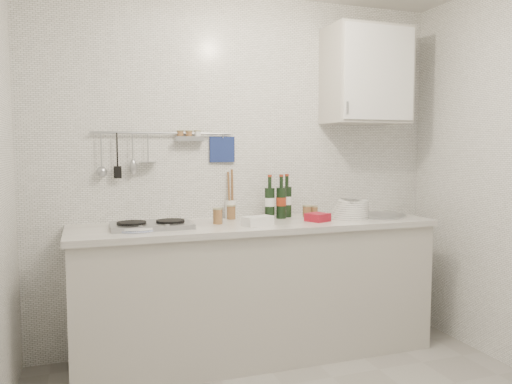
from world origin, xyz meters
TOP-DOWN VIEW (x-y plane):
  - back_wall at (0.00, 1.40)m, footprint 3.00×0.02m
  - counter at (0.01, 1.10)m, footprint 2.44×0.64m
  - wall_rail at (-0.60, 1.37)m, footprint 0.98×0.09m
  - wall_cabinet at (0.90, 1.22)m, footprint 0.60×0.38m
  - plate_stack_hob at (-0.80, 1.05)m, footprint 0.28×0.28m
  - plate_stack_sink at (0.72, 1.10)m, footprint 0.30×0.28m
  - wine_bottles at (0.22, 1.25)m, footprint 0.23×0.13m
  - butter_dish at (-0.04, 0.97)m, footprint 0.22×0.16m
  - strawberry_punnet at (0.41, 1.01)m, footprint 0.18×0.18m
  - utensil_crock at (-0.11, 1.35)m, footprint 0.09×0.09m
  - jar_a at (-0.12, 1.31)m, footprint 0.07×0.07m
  - jar_b at (0.44, 1.23)m, footprint 0.07×0.07m
  - jar_c at (0.50, 1.26)m, footprint 0.06×0.06m
  - jar_d at (-0.26, 1.12)m, footprint 0.07×0.07m

SIDE VIEW (x-z plane):
  - counter at x=0.01m, z-range -0.05..0.92m
  - plate_stack_hob at x=-0.80m, z-range 0.92..0.94m
  - strawberry_punnet at x=0.41m, z-range 0.92..0.98m
  - butter_dish at x=-0.04m, z-range 0.92..0.98m
  - jar_c at x=0.50m, z-range 0.92..1.00m
  - jar_b at x=0.44m, z-range 0.92..1.01m
  - jar_a at x=-0.12m, z-range 0.92..1.02m
  - jar_d at x=-0.26m, z-range 0.92..1.03m
  - plate_stack_sink at x=0.72m, z-range 0.91..1.05m
  - utensil_crock at x=-0.11m, z-range 0.83..1.18m
  - wine_bottles at x=0.22m, z-range 0.92..1.23m
  - back_wall at x=0.00m, z-range 0.00..2.50m
  - wall_rail at x=-0.60m, z-range 1.26..1.60m
  - wall_cabinet at x=0.90m, z-range 1.60..2.30m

